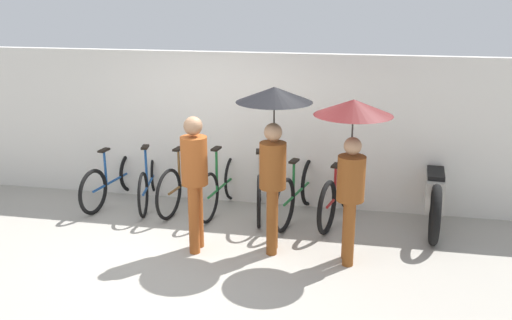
% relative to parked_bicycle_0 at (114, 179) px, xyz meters
% --- Properties ---
extents(ground_plane, '(30.00, 30.00, 0.00)m').
position_rel_parked_bicycle_0_xyz_m(ground_plane, '(1.68, -1.69, -0.35)').
color(ground_plane, '#9E998E').
extents(back_wall, '(12.66, 0.12, 2.25)m').
position_rel_parked_bicycle_0_xyz_m(back_wall, '(1.68, 0.41, 0.77)').
color(back_wall, silver).
rests_on(back_wall, ground).
extents(parked_bicycle_0, '(0.45, 1.68, 1.03)m').
position_rel_parked_bicycle_0_xyz_m(parked_bicycle_0, '(0.00, 0.00, 0.00)').
color(parked_bicycle_0, black).
rests_on(parked_bicycle_0, ground).
extents(parked_bicycle_1, '(0.51, 1.68, 0.99)m').
position_rel_parked_bicycle_0_xyz_m(parked_bicycle_1, '(0.56, 0.04, 0.00)').
color(parked_bicycle_1, black).
rests_on(parked_bicycle_1, ground).
extents(parked_bicycle_2, '(0.45, 1.75, 0.99)m').
position_rel_parked_bicycle_0_xyz_m(parked_bicycle_2, '(1.12, 0.03, 0.03)').
color(parked_bicycle_2, black).
rests_on(parked_bicycle_2, ground).
extents(parked_bicycle_3, '(0.44, 1.68, 1.09)m').
position_rel_parked_bicycle_0_xyz_m(parked_bicycle_3, '(1.69, -0.01, 0.03)').
color(parked_bicycle_3, black).
rests_on(parked_bicycle_3, ground).
extents(parked_bicycle_4, '(0.48, 1.72, 1.01)m').
position_rel_parked_bicycle_0_xyz_m(parked_bicycle_4, '(2.24, -0.02, 0.03)').
color(parked_bicycle_4, black).
rests_on(parked_bicycle_4, ground).
extents(parked_bicycle_5, '(0.56, 1.78, 1.08)m').
position_rel_parked_bicycle_0_xyz_m(parked_bicycle_5, '(2.81, -0.08, 0.03)').
color(parked_bicycle_5, black).
rests_on(parked_bicycle_5, ground).
extents(parked_bicycle_6, '(0.57, 1.75, 1.09)m').
position_rel_parked_bicycle_0_xyz_m(parked_bicycle_6, '(3.37, -0.05, 0.03)').
color(parked_bicycle_6, black).
rests_on(parked_bicycle_6, ground).
extents(pedestrian_leading, '(0.32, 0.32, 1.69)m').
position_rel_parked_bicycle_0_xyz_m(pedestrian_leading, '(1.71, -1.37, 0.64)').
color(pedestrian_leading, '#9E4C1E').
rests_on(pedestrian_leading, ground).
extents(pedestrian_center, '(0.91, 0.91, 2.02)m').
position_rel_parked_bicycle_0_xyz_m(pedestrian_center, '(2.63, -1.14, 1.20)').
color(pedestrian_center, brown).
rests_on(pedestrian_center, ground).
extents(pedestrian_trailing, '(0.90, 0.90, 1.93)m').
position_rel_parked_bicycle_0_xyz_m(pedestrian_trailing, '(3.55, -1.26, 1.13)').
color(pedestrian_trailing, brown).
rests_on(pedestrian_trailing, ground).
extents(motorcycle, '(0.58, 2.17, 0.96)m').
position_rel_parked_bicycle_0_xyz_m(motorcycle, '(4.66, 0.06, 0.08)').
color(motorcycle, black).
rests_on(motorcycle, ground).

